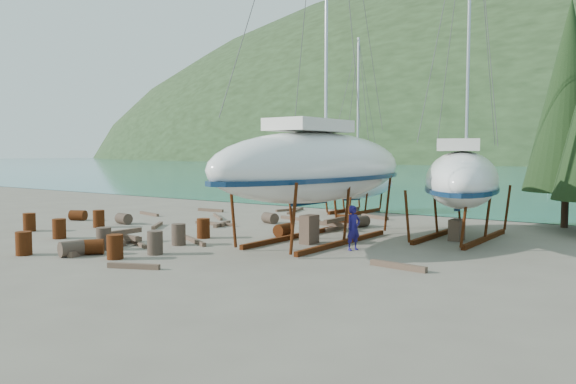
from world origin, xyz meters
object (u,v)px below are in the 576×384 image
Objects in this scene: large_sailboat_far at (462,178)px; worker at (353,228)px; large_sailboat_near at (317,166)px; small_sailboat_shore at (355,184)px.

large_sailboat_far is 9.39× the size of worker.
large_sailboat_near is 1.82× the size of small_sailboat_shore.
large_sailboat_far is 11.39m from small_sailboat_shore.
large_sailboat_far reaches higher than small_sailboat_shore.
worker is (2.28, -0.94, -2.35)m from large_sailboat_near.
small_sailboat_shore is (-4.34, 11.13, -1.41)m from large_sailboat_near.
large_sailboat_near is 12.03m from small_sailboat_shore.
large_sailboat_near is 6.42m from large_sailboat_far.
large_sailboat_far is 6.07m from worker.
large_sailboat_near reaches higher than small_sailboat_shore.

